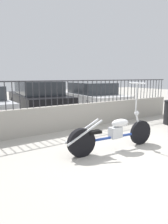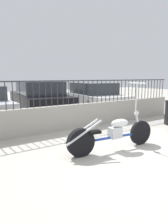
{
  "view_description": "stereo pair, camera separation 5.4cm",
  "coord_description": "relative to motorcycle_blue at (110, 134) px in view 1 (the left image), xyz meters",
  "views": [
    {
      "loc": [
        -3.16,
        -2.6,
        1.59
      ],
      "look_at": [
        -0.38,
        1.6,
        0.7
      ],
      "focal_mm": 32.0,
      "sensor_mm": 36.0,
      "label": 1
    },
    {
      "loc": [
        -3.12,
        -2.62,
        1.59
      ],
      "look_at": [
        -0.38,
        1.6,
        0.7
      ],
      "focal_mm": 32.0,
      "sensor_mm": 36.0,
      "label": 2
    }
  ],
  "objects": [
    {
      "name": "motorcycle_blue",
      "position": [
        0.0,
        0.0,
        0.0
      ],
      "size": [
        2.21,
        0.52,
        1.47
      ],
      "rotation": [
        0.0,
        0.0,
        -0.09
      ],
      "color": "black",
      "rests_on": "ground_plane"
    },
    {
      "name": "fence_railing",
      "position": [
        0.41,
        2.08,
        0.88
      ],
      "size": [
        8.6,
        0.04,
        0.74
      ],
      "color": "#2D2D33",
      "rests_on": "low_wall"
    },
    {
      "name": "ground_plane",
      "position": [
        0.41,
        -0.56,
        -0.37
      ],
      "size": [
        40.0,
        40.0,
        0.0
      ],
      "primitive_type": "plane",
      "color": "#ADA89E"
    },
    {
      "name": "car_black",
      "position": [
        0.37,
        5.21,
        0.33
      ],
      "size": [
        2.19,
        4.67,
        1.4
      ],
      "rotation": [
        0.0,
        0.0,
        1.48
      ],
      "color": "black",
      "rests_on": "ground_plane"
    },
    {
      "name": "car_white",
      "position": [
        2.91,
        4.83,
        0.29
      ],
      "size": [
        2.18,
        4.59,
        1.31
      ],
      "rotation": [
        0.0,
        0.0,
        1.47
      ],
      "color": "black",
      "rests_on": "ground_plane"
    },
    {
      "name": "low_wall",
      "position": [
        0.41,
        2.08,
        0.01
      ],
      "size": [
        8.6,
        0.18,
        0.75
      ],
      "color": "#9E998E",
      "rests_on": "ground_plane"
    }
  ]
}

